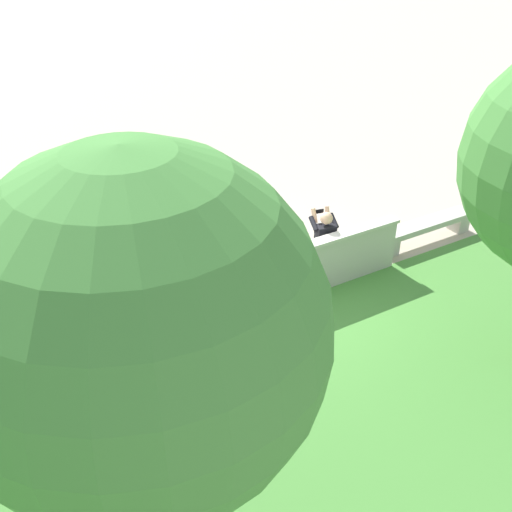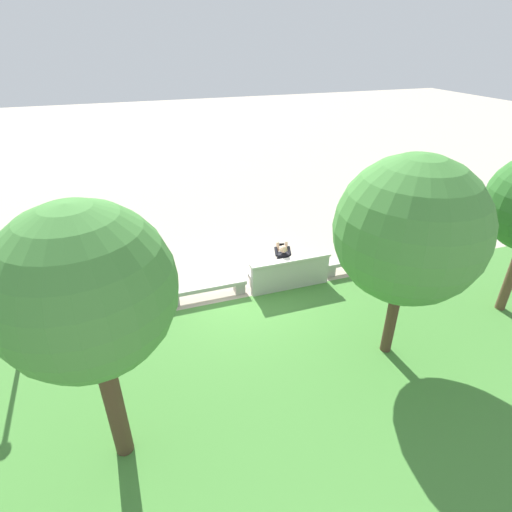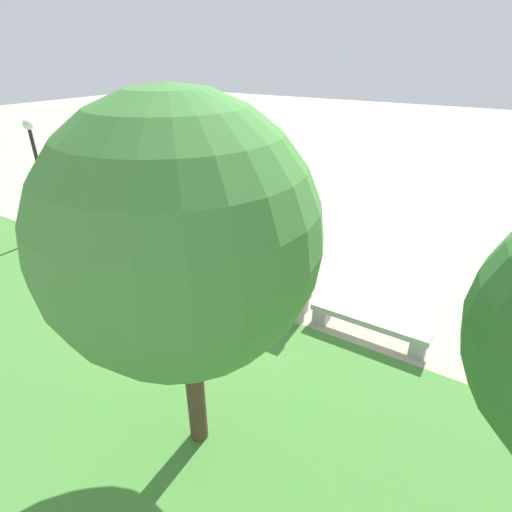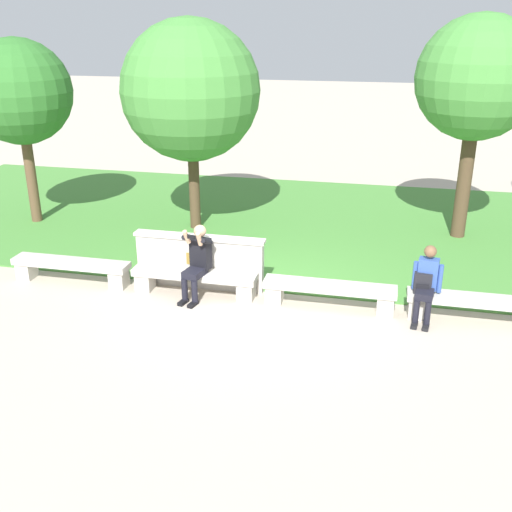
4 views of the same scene
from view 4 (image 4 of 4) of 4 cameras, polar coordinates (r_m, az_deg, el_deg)
The scene contains 13 objects.
ground_plane at distance 10.64m, azimuth 0.41°, elevation -4.26°, with size 80.00×80.00×0.00m, color #B2A593.
grass_strip at distance 14.63m, azimuth 4.05°, elevation 3.15°, with size 21.54×8.00×0.03m, color #478438.
bench_main at distance 11.76m, azimuth -17.18°, elevation -1.03°, with size 2.27×0.40×0.45m.
bench_near at distance 10.81m, azimuth -5.89°, elevation -2.16°, with size 2.27×0.40×0.45m.
bench_mid at distance 10.34m, azimuth 7.00°, elevation -3.34°, with size 2.27×0.40×0.45m.
bench_far at distance 10.44m, azimuth 20.38°, elevation -4.39°, with size 2.27×0.40×0.45m.
backrest_wall_with_plaque at distance 11.02m, azimuth -5.38°, elevation -0.48°, with size 2.44×0.24×1.01m.
person_photographer at distance 10.55m, azimuth -5.60°, elevation -0.24°, with size 0.53×0.77×1.32m.
person_distant at distance 10.13m, azimuth 15.93°, elevation -2.36°, with size 0.48×0.71×1.26m.
backpack at distance 10.19m, azimuth 15.58°, elevation -2.46°, with size 0.28×0.24×0.43m.
tree_behind_wall at distance 13.66m, azimuth -6.25°, elevation 15.34°, with size 3.08×3.08×4.72m.
tree_left_background at distance 13.74m, azimuth 20.37°, elevation 15.49°, with size 2.58×2.58×4.80m.
tree_far_back at distance 15.08m, azimuth -21.62°, elevation 14.27°, with size 2.38×2.38×4.30m.
Camera 4 is at (2.02, -9.35, 4.66)m, focal length 42.00 mm.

